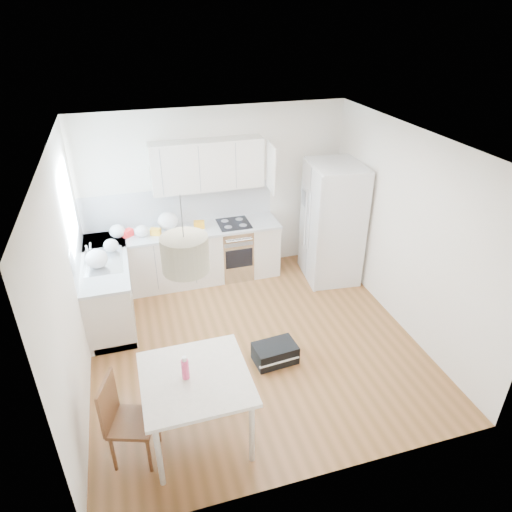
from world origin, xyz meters
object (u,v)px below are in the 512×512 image
at_px(gym_bag, 275,353).
at_px(refrigerator, 333,222).
at_px(dining_chair, 133,421).
at_px(dining_table, 196,384).

bearing_deg(gym_bag, refrigerator, 43.76).
relative_size(refrigerator, dining_chair, 1.96).
relative_size(refrigerator, dining_table, 1.81).
height_order(refrigerator, dining_chair, refrigerator).
bearing_deg(refrigerator, dining_table, -129.65).
bearing_deg(gym_bag, dining_table, -147.46).
distance_m(refrigerator, dining_chair, 4.30).
bearing_deg(dining_table, gym_bag, 37.15).
relative_size(dining_chair, gym_bag, 1.84).
bearing_deg(refrigerator, dining_chair, -135.10).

